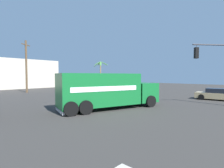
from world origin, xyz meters
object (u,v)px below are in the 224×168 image
Objects in this scene: sedan_tan at (217,94)px; palm_tree_far at (100,70)px; utility_pole at (26,66)px; delivery_truck at (107,90)px; vending_machine_red at (112,85)px; traffic_light_primary at (219,65)px.

palm_tree_far is at bearing 84.60° from sedan_tan.
utility_pole is (-13.05, 3.55, 0.38)m from palm_tree_far.
utility_pole is at bearing 87.33° from delivery_truck.
vending_machine_red is 0.22× the size of utility_pole.
traffic_light_primary is at bearing -41.20° from delivery_truck.
delivery_truck is 1.61× the size of palm_tree_far.
sedan_tan is 0.53× the size of utility_pole.
delivery_truck is 2.01× the size of sedan_tan.
vending_machine_red is at bearing 72.59° from traffic_light_primary.
traffic_light_primary reaches higher than vending_machine_red.
traffic_light_primary is at bearing -168.64° from sedan_tan.
palm_tree_far is at bearing -15.22° from utility_pole.
palm_tree_far is (13.94, 15.51, 2.43)m from delivery_truck.
palm_tree_far reaches higher than vending_machine_red.
delivery_truck reaches higher than vending_machine_red.
utility_pole is at bearing 147.82° from vending_machine_red.
palm_tree_far reaches higher than sedan_tan.
utility_pole is (-11.05, 24.64, 3.69)m from sedan_tan.
traffic_light_primary is (7.41, -6.49, 2.19)m from delivery_truck.
vending_machine_red is (5.62, 17.91, -2.64)m from traffic_light_primary.
delivery_truck reaches higher than sedan_tan.
palm_tree_far is 13.53m from utility_pole.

